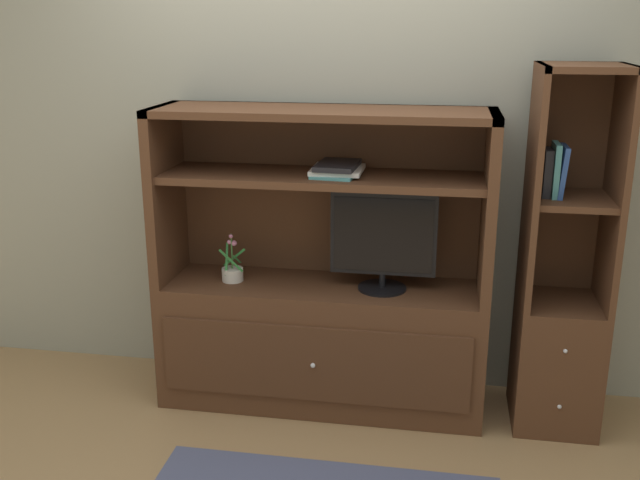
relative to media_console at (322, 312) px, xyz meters
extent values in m
plane|color=#99754C|center=(0.00, -0.41, -0.49)|extent=(8.00, 8.00, 0.00)
cube|color=gray|center=(0.00, 0.34, 0.91)|extent=(6.00, 0.10, 2.80)
cube|color=#4C2D1C|center=(0.00, -0.01, -0.17)|extent=(1.64, 0.46, 0.64)
cube|color=#462A19|center=(0.00, -0.25, -0.17)|extent=(1.51, 0.02, 0.39)
sphere|color=silver|center=(0.00, -0.26, -0.17)|extent=(0.02, 0.02, 0.02)
cube|color=#4C2D1C|center=(-0.79, -0.01, 0.59)|extent=(0.05, 0.46, 0.88)
cube|color=#4C2D1C|center=(0.79, -0.01, 0.59)|extent=(0.05, 0.46, 0.88)
cube|color=#4C2D1C|center=(0.00, 0.22, 0.59)|extent=(1.64, 0.02, 0.88)
cube|color=#4C2D1C|center=(0.00, -0.01, 1.01)|extent=(1.64, 0.46, 0.04)
cube|color=#4C2D1C|center=(0.00, -0.01, 0.70)|extent=(1.54, 0.42, 0.04)
cylinder|color=black|center=(0.30, -0.02, 0.16)|extent=(0.24, 0.24, 0.01)
cylinder|color=black|center=(0.30, -0.02, 0.20)|extent=(0.03, 0.03, 0.07)
cube|color=black|center=(0.30, -0.02, 0.43)|extent=(0.52, 0.02, 0.41)
cube|color=black|center=(0.30, -0.03, 0.43)|extent=(0.48, 0.00, 0.37)
cylinder|color=beige|center=(-0.46, -0.02, 0.19)|extent=(0.11, 0.11, 0.07)
cylinder|color=#3D6B33|center=(-0.46, -0.02, 0.31)|extent=(0.01, 0.01, 0.18)
cube|color=#2D7A38|center=(-0.43, -0.02, 0.27)|extent=(0.02, 0.10, 0.07)
cube|color=#2D7A38|center=(-0.45, 0.00, 0.27)|extent=(0.13, 0.02, 0.11)
cube|color=#2D7A38|center=(-0.48, -0.03, 0.27)|extent=(0.03, 0.09, 0.15)
cube|color=#2D7A38|center=(-0.46, -0.05, 0.27)|extent=(0.12, 0.01, 0.12)
sphere|color=#C6729E|center=(-0.46, -0.04, 0.39)|extent=(0.02, 0.02, 0.02)
sphere|color=#C6729E|center=(-0.47, -0.02, 0.36)|extent=(0.02, 0.02, 0.02)
sphere|color=#C6729E|center=(-0.45, -0.02, 0.35)|extent=(0.03, 0.03, 0.03)
cube|color=teal|center=(0.07, 0.00, 0.72)|extent=(0.23, 0.32, 0.01)
cube|color=silver|center=(0.07, 0.00, 0.74)|extent=(0.24, 0.26, 0.02)
cube|color=black|center=(0.08, -0.01, 0.76)|extent=(0.20, 0.28, 0.02)
cube|color=#4C2D1C|center=(1.16, -0.01, -0.17)|extent=(0.40, 0.43, 0.63)
sphere|color=silver|center=(1.16, -0.23, -0.02)|extent=(0.02, 0.02, 0.02)
sphere|color=silver|center=(1.16, -0.23, -0.30)|extent=(0.02, 0.02, 0.02)
cube|color=#4C2D1C|center=(0.98, -0.01, 0.69)|extent=(0.03, 0.43, 1.10)
cube|color=#4C2D1C|center=(1.35, -0.01, 0.69)|extent=(0.03, 0.43, 1.10)
cube|color=#4C2D1C|center=(1.16, 0.20, 0.69)|extent=(0.40, 0.02, 1.10)
cube|color=#4C2D1C|center=(1.16, -0.01, 0.64)|extent=(0.34, 0.39, 0.03)
cube|color=#4C2D1C|center=(1.16, -0.01, 1.23)|extent=(0.40, 0.43, 0.03)
cube|color=black|center=(1.04, -0.01, 0.76)|extent=(0.04, 0.14, 0.22)
cube|color=teal|center=(1.07, -0.01, 0.78)|extent=(0.03, 0.17, 0.25)
cube|color=#2D519E|center=(1.10, -0.01, 0.77)|extent=(0.04, 0.18, 0.24)
camera|label=1|loc=(0.57, -3.40, 1.43)|focal=40.94mm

